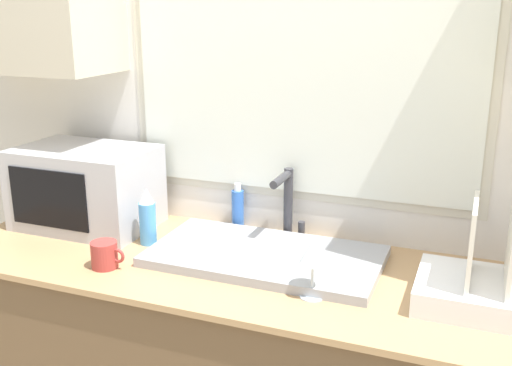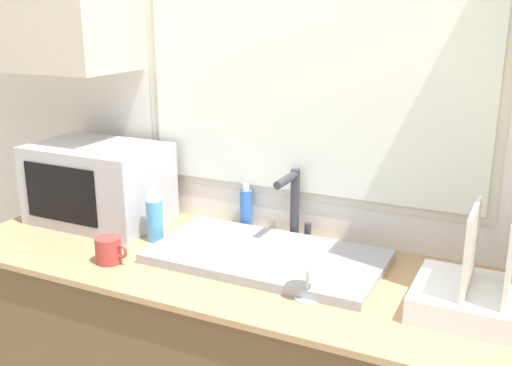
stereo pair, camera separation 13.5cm
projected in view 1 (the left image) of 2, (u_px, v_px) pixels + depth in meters
wall_back at (299, 91)px, 1.98m from camera, size 6.00×0.38×2.60m
sink_basin at (265, 256)px, 1.90m from camera, size 0.73×0.39×0.03m
faucet at (287, 199)px, 2.04m from camera, size 0.08×0.17×0.25m
microwave at (86, 187)px, 2.17m from camera, size 0.48×0.33×0.29m
dish_rack at (486, 287)px, 1.60m from camera, size 0.36×0.28×0.29m
spray_bottle at (148, 217)px, 2.01m from camera, size 0.06×0.06×0.20m
soap_bottle at (238, 208)px, 2.16m from camera, size 0.04×0.04×0.17m
mug_near_sink at (105, 255)px, 1.84m from camera, size 0.11×0.08×0.08m
wine_glass at (313, 254)px, 1.63m from camera, size 0.08×0.08×0.17m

